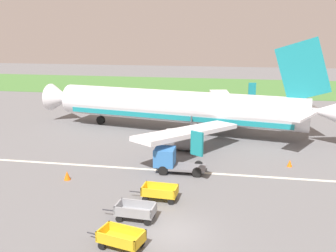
{
  "coord_description": "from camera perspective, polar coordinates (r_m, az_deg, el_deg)",
  "views": [
    {
      "loc": [
        3.27,
        -20.24,
        11.87
      ],
      "look_at": [
        -3.02,
        14.83,
        2.8
      ],
      "focal_mm": 40.08,
      "sensor_mm": 36.0,
      "label": 1
    }
  ],
  "objects": [
    {
      "name": "ground_plane",
      "position": [
        23.69,
        0.89,
        -15.78
      ],
      "size": [
        220.0,
        220.0,
        0.0
      ],
      "primitive_type": "plane",
      "color": "slate"
    },
    {
      "name": "grass_strip",
      "position": [
        83.19,
        7.85,
        5.96
      ],
      "size": [
        220.0,
        28.0,
        0.06
      ],
      "primitive_type": "cube",
      "color": "#477A38",
      "rests_on": "ground"
    },
    {
      "name": "apron_stripe",
      "position": [
        32.7,
        3.76,
        -7.02
      ],
      "size": [
        120.0,
        0.36,
        0.01
      ],
      "primitive_type": "cube",
      "color": "silver",
      "rests_on": "ground"
    },
    {
      "name": "airplane",
      "position": [
        44.49,
        2.62,
        2.83
      ],
      "size": [
        37.54,
        30.3,
        11.34
      ],
      "color": "silver",
      "rests_on": "ground"
    },
    {
      "name": "baggage_cart_second_in_row",
      "position": [
        22.04,
        -7.16,
        -16.58
      ],
      "size": [
        3.62,
        1.95,
        1.07
      ],
      "color": "gold",
      "rests_on": "ground"
    },
    {
      "name": "baggage_cart_third_in_row",
      "position": [
        24.85,
        -4.97,
        -12.74
      ],
      "size": [
        3.59,
        1.54,
        1.07
      ],
      "color": "gray",
      "rests_on": "ground"
    },
    {
      "name": "baggage_cart_fourth_in_row",
      "position": [
        27.39,
        -1.28,
        -10.02
      ],
      "size": [
        3.59,
        1.53,
        1.07
      ],
      "color": "gold",
      "rests_on": "ground"
    },
    {
      "name": "service_truck_beside_carts",
      "position": [
        32.39,
        0.35,
        -5.14
      ],
      "size": [
        4.4,
        2.05,
        2.1
      ],
      "color": "slate",
      "rests_on": "ground"
    },
    {
      "name": "traffic_cone_near_plane",
      "position": [
        35.58,
        18.02,
        -5.4
      ],
      "size": [
        0.48,
        0.48,
        0.63
      ],
      "primitive_type": "cone",
      "color": "orange",
      "rests_on": "ground"
    },
    {
      "name": "traffic_cone_mid_apron",
      "position": [
        32.04,
        -15.09,
        -7.28
      ],
      "size": [
        0.56,
        0.56,
        0.73
      ],
      "primitive_type": "cone",
      "color": "orange",
      "rests_on": "ground"
    }
  ]
}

